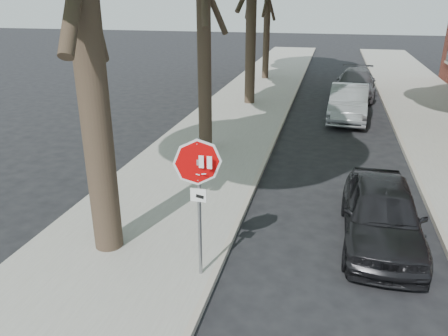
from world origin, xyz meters
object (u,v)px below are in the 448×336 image
(car_c, at_px, (355,83))
(car_a, at_px, (382,213))
(stop_sign, at_px, (198,182))
(car_b, at_px, (348,103))

(car_c, bearing_deg, car_a, -85.77)
(stop_sign, xyz_separation_m, car_b, (2.84, 12.38, -1.24))
(stop_sign, bearing_deg, car_a, 33.66)
(stop_sign, xyz_separation_m, car_a, (3.30, 2.20, -1.28))
(car_b, bearing_deg, stop_sign, -100.13)
(stop_sign, distance_m, car_a, 4.17)
(stop_sign, relative_size, car_c, 0.55)
(car_a, height_order, car_c, car_c)
(car_a, height_order, car_b, car_b)
(car_a, bearing_deg, car_b, 92.91)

